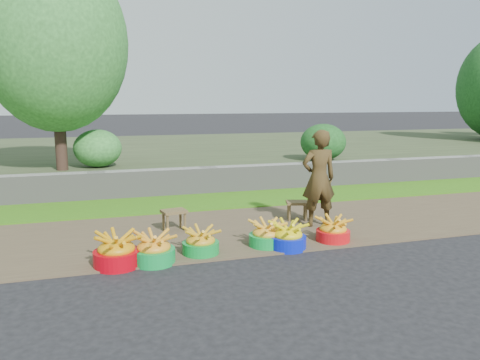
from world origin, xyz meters
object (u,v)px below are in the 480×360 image
object	(u,v)px
basin_f	(333,231)
vendor_woman	(319,178)
basin_a	(117,252)
stool_left	(174,214)
basin_e	(288,237)
stool_right	(297,205)
basin_d	(267,235)
basin_c	(201,243)
basin_b	(154,250)

from	to	relation	value
basin_f	vendor_woman	bearing A→B (deg)	79.12
basin_a	stool_left	world-z (taller)	basin_a
basin_e	stool_right	world-z (taller)	basin_e
basin_f	basin_d	bearing A→B (deg)	176.04
basin_c	basin_f	bearing A→B (deg)	-0.23
basin_b	stool_left	size ratio (longest dim) A/B	1.28
stool_right	stool_left	bearing A→B (deg)	-179.10
basin_b	vendor_woman	bearing A→B (deg)	19.27
stool_left	stool_right	bearing A→B (deg)	0.90
basin_c	basin_a	bearing A→B (deg)	-173.13
vendor_woman	stool_right	bearing A→B (deg)	-64.73
basin_e	basin_c	bearing A→B (deg)	174.87
basin_c	stool_right	size ratio (longest dim) A/B	1.14
basin_e	stool_right	size ratio (longest dim) A/B	1.19
basin_c	vendor_woman	distance (m)	2.22
basin_d	stool_left	world-z (taller)	basin_d
basin_a	stool_right	size ratio (longest dim) A/B	1.33
basin_b	basin_d	xyz separation A→B (m)	(1.50, 0.20, -0.01)
basin_e	stool_right	distance (m)	1.45
basin_c	basin_d	bearing A→B (deg)	3.65
basin_b	stool_left	xyz separation A→B (m)	(0.45, 1.28, 0.10)
basin_e	stool_left	distance (m)	1.79
basin_a	stool_right	world-z (taller)	basin_a
basin_b	stool_right	distance (m)	2.77
basin_a	basin_f	bearing A→B (deg)	2.32
basin_b	basin_a	bearing A→B (deg)	177.09
basin_a	basin_b	xyz separation A→B (m)	(0.43, -0.02, -0.01)
stool_left	stool_right	distance (m)	1.98
basin_a	basin_e	bearing A→B (deg)	0.58
basin_d	stool_right	bearing A→B (deg)	50.08
basin_d	stool_right	world-z (taller)	basin_d
basin_c	stool_left	world-z (taller)	basin_c
basin_d	basin_e	xyz separation A→B (m)	(0.23, -0.16, 0.00)
basin_a	basin_c	distance (m)	1.03
stool_right	basin_a	bearing A→B (deg)	-155.69
basin_a	basin_c	world-z (taller)	basin_a
basin_e	basin_a	bearing A→B (deg)	-179.42
basin_d	basin_e	distance (m)	0.28
basin_d	stool_left	xyz separation A→B (m)	(-1.05, 1.08, 0.11)
basin_b	basin_c	distance (m)	0.62
stool_right	vendor_woman	xyz separation A→B (m)	(0.16, -0.41, 0.49)
basin_c	basin_d	xyz separation A→B (m)	(0.90, 0.06, 0.00)
basin_d	vendor_woman	distance (m)	1.43
basin_a	basin_b	distance (m)	0.43
basin_a	basin_f	world-z (taller)	basin_a
basin_c	basin_e	size ratio (longest dim) A/B	0.95
vendor_woman	basin_c	bearing A→B (deg)	24.78
stool_left	stool_right	size ratio (longest dim) A/B	0.97
stool_right	vendor_woman	bearing A→B (deg)	-68.63
basin_d	basin_b	bearing A→B (deg)	-172.30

